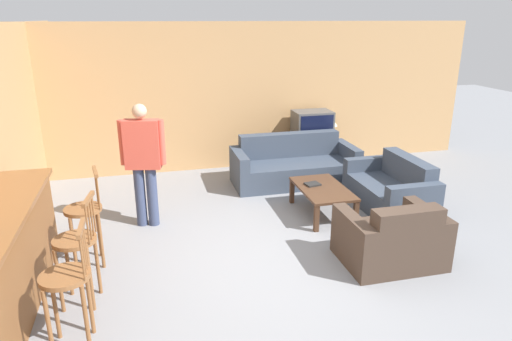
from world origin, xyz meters
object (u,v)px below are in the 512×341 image
bar_chair_far (85,216)px  armchair_near (392,240)px  loveseat_right (391,190)px  book_on_table (312,184)px  couch_far (294,166)px  coffee_table (322,191)px  bar_chair_mid (77,248)px  bar_chair_near (68,285)px  tv (312,125)px  person_by_window (143,159)px  tv_unit (311,153)px  table_lamp (330,121)px

bar_chair_far → armchair_near: size_ratio=1.02×
loveseat_right → book_on_table: size_ratio=6.30×
couch_far → coffee_table: 1.37m
bar_chair_far → coffee_table: bar_chair_far is taller
bar_chair_mid → armchair_near: (3.31, -0.05, -0.31)m
bar_chair_far → loveseat_right: (4.12, 0.62, -0.32)m
bar_chair_near → tv: bearing=48.4°
bar_chair_mid → armchair_near: bar_chair_mid is taller
armchair_near → book_on_table: size_ratio=4.76×
bar_chair_mid → couch_far: 4.18m
armchair_near → person_by_window: person_by_window is taller
book_on_table → person_by_window: bearing=177.0°
tv_unit → couch_far: bearing=-128.8°
bar_chair_far → armchair_near: 3.42m
couch_far → table_lamp: (0.94, 0.73, 0.56)m
bar_chair_mid → book_on_table: size_ratio=4.85×
coffee_table → person_by_window: bearing=174.0°
coffee_table → armchair_near: bearing=-80.3°
bar_chair_far → tv_unit: bearing=36.8°
book_on_table → coffee_table: bearing=-52.5°
loveseat_right → tv_unit: 2.18m
coffee_table → table_lamp: (0.98, 2.10, 0.49)m
coffee_table → book_on_table: 0.18m
bar_chair_far → coffee_table: size_ratio=1.02×
coffee_table → book_on_table: bearing=127.5°
armchair_near → table_lamp: (0.73, 3.56, 0.56)m
bar_chair_mid → couch_far: (3.10, 2.78, -0.31)m
bar_chair_near → coffee_table: size_ratio=1.02×
table_lamp → bar_chair_near: bearing=-134.2°
loveseat_right → tv: (-0.43, 2.14, 0.51)m
tv_unit → person_by_window: size_ratio=0.62×
coffee_table → tv: bearing=73.4°
bar_chair_near → book_on_table: 3.69m
bar_chair_far → person_by_window: size_ratio=0.67×
loveseat_right → coffee_table: 1.06m
tv_unit → tv: size_ratio=1.48×
couch_far → tv: 1.07m
armchair_near → bar_chair_near: bearing=-169.7°
armchair_near → tv_unit: bearing=83.9°
bar_chair_mid → bar_chair_far: same height
couch_far → tv: size_ratio=3.01×
couch_far → person_by_window: (-2.44, -1.12, 0.64)m
loveseat_right → tv: 2.24m
bar_chair_mid → tv: bar_chair_mid is taller
loveseat_right → person_by_window: size_ratio=0.87×
bar_chair_mid → loveseat_right: bearing=18.4°
couch_far → loveseat_right: 1.74m
bar_chair_far → person_by_window: (0.66, 0.91, 0.33)m
tv → table_lamp: tv is taller
armchair_near → loveseat_right: (0.81, 1.42, -0.00)m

